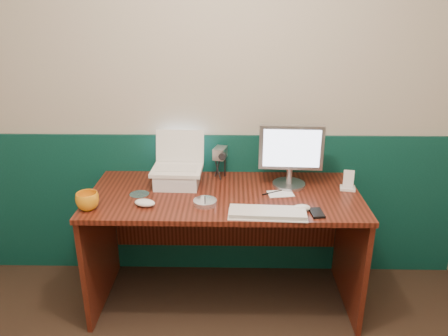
{
  "coord_description": "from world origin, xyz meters",
  "views": [
    {
      "loc": [
        0.19,
        -0.97,
        1.82
      ],
      "look_at": [
        0.15,
        1.23,
        0.97
      ],
      "focal_mm": 35.0,
      "sensor_mm": 36.0,
      "label": 1
    }
  ],
  "objects_px": {
    "camcorder": "(220,163)",
    "monitor": "(290,157)",
    "desk": "(224,248)",
    "mug": "(88,201)",
    "laptop": "(176,152)",
    "keyboard": "(267,213)"
  },
  "relations": [
    {
      "from": "desk",
      "to": "keyboard",
      "type": "xyz_separation_m",
      "value": [
        0.23,
        -0.27,
        0.39
      ]
    },
    {
      "from": "monitor",
      "to": "mug",
      "type": "relative_size",
      "value": 3.05
    },
    {
      "from": "laptop",
      "to": "camcorder",
      "type": "height_order",
      "value": "laptop"
    },
    {
      "from": "mug",
      "to": "keyboard",
      "type": "bearing_deg",
      "value": -3.18
    },
    {
      "from": "monitor",
      "to": "mug",
      "type": "bearing_deg",
      "value": -160.07
    },
    {
      "from": "desk",
      "to": "monitor",
      "type": "bearing_deg",
      "value": 17.77
    },
    {
      "from": "desk",
      "to": "keyboard",
      "type": "relative_size",
      "value": 3.94
    },
    {
      "from": "keyboard",
      "to": "desk",
      "type": "bearing_deg",
      "value": 133.35
    },
    {
      "from": "camcorder",
      "to": "desk",
      "type": "bearing_deg",
      "value": -68.36
    },
    {
      "from": "mug",
      "to": "camcorder",
      "type": "relative_size",
      "value": 0.64
    },
    {
      "from": "laptop",
      "to": "camcorder",
      "type": "bearing_deg",
      "value": 29.44
    },
    {
      "from": "desk",
      "to": "mug",
      "type": "bearing_deg",
      "value": -163.45
    },
    {
      "from": "monitor",
      "to": "keyboard",
      "type": "xyz_separation_m",
      "value": [
        -0.16,
        -0.4,
        -0.18
      ]
    },
    {
      "from": "laptop",
      "to": "monitor",
      "type": "bearing_deg",
      "value": 3.0
    },
    {
      "from": "mug",
      "to": "laptop",
      "type": "bearing_deg",
      "value": 36.83
    },
    {
      "from": "desk",
      "to": "laptop",
      "type": "xyz_separation_m",
      "value": [
        -0.29,
        0.12,
        0.59
      ]
    },
    {
      "from": "monitor",
      "to": "keyboard",
      "type": "distance_m",
      "value": 0.47
    },
    {
      "from": "laptop",
      "to": "monitor",
      "type": "distance_m",
      "value": 0.69
    },
    {
      "from": "keyboard",
      "to": "camcorder",
      "type": "relative_size",
      "value": 2.09
    },
    {
      "from": "camcorder",
      "to": "monitor",
      "type": "bearing_deg",
      "value": -1.95
    },
    {
      "from": "desk",
      "to": "mug",
      "type": "relative_size",
      "value": 12.88
    },
    {
      "from": "desk",
      "to": "keyboard",
      "type": "height_order",
      "value": "keyboard"
    }
  ]
}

